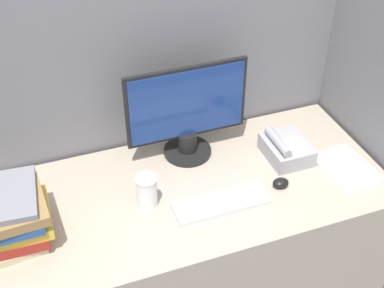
# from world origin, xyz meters

# --- Properties ---
(cubicle_panel_rear) EXTENTS (2.04, 0.04, 1.47)m
(cubicle_panel_rear) POSITION_xyz_m (0.00, 0.76, 0.74)
(cubicle_panel_rear) COLOR slate
(cubicle_panel_rear) RESTS_ON ground_plane
(cubicle_panel_right) EXTENTS (0.04, 0.78, 1.47)m
(cubicle_panel_right) POSITION_xyz_m (0.86, 0.39, 0.74)
(cubicle_panel_right) COLOR slate
(cubicle_panel_right) RESTS_ON ground_plane
(desk) EXTENTS (1.64, 0.72, 0.72)m
(desk) POSITION_xyz_m (0.00, 0.36, 0.36)
(desk) COLOR tan
(desk) RESTS_ON ground_plane
(monitor) EXTENTS (0.51, 0.20, 0.42)m
(monitor) POSITION_xyz_m (0.09, 0.58, 0.92)
(monitor) COLOR black
(monitor) RESTS_ON desk
(keyboard) EXTENTS (0.37, 0.12, 0.02)m
(keyboard) POSITION_xyz_m (0.11, 0.23, 0.73)
(keyboard) COLOR silver
(keyboard) RESTS_ON desk
(mouse) EXTENTS (0.07, 0.05, 0.04)m
(mouse) POSITION_xyz_m (0.37, 0.25, 0.74)
(mouse) COLOR black
(mouse) RESTS_ON desk
(coffee_cup) EXTENTS (0.08, 0.08, 0.13)m
(coffee_cup) POSITION_xyz_m (-0.16, 0.33, 0.79)
(coffee_cup) COLOR white
(coffee_cup) RESTS_ON desk
(book_stack) EXTENTS (0.24, 0.29, 0.21)m
(book_stack) POSITION_xyz_m (-0.64, 0.33, 0.83)
(book_stack) COLOR #C6B78C
(book_stack) RESTS_ON desk
(desk_telephone) EXTENTS (0.17, 0.21, 0.11)m
(desk_telephone) POSITION_xyz_m (0.48, 0.41, 0.77)
(desk_telephone) COLOR #99999E
(desk_telephone) RESTS_ON desk
(paper_pile) EXTENTS (0.21, 0.28, 0.02)m
(paper_pile) POSITION_xyz_m (0.67, 0.24, 0.73)
(paper_pile) COLOR white
(paper_pile) RESTS_ON desk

